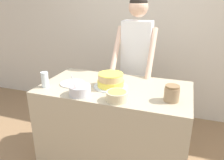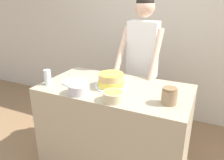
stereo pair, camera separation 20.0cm
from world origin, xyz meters
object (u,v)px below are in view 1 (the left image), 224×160
object	(u,v)px
ceramic_plate	(73,83)
cake	(111,81)
person_baker	(136,54)
stoneware_jar	(172,93)
drinking_glass	(45,80)
frosting_bowl_pink	(80,90)
frosting_bowl_yellow	(117,96)

from	to	relation	value
ceramic_plate	cake	bearing A→B (deg)	8.28
person_baker	stoneware_jar	xyz separation A→B (m)	(0.48, -0.79, -0.10)
cake	drinking_glass	bearing A→B (deg)	-160.30
frosting_bowl_pink	frosting_bowl_yellow	world-z (taller)	frosting_bowl_pink
cake	ceramic_plate	bearing A→B (deg)	-171.72
person_baker	frosting_bowl_yellow	bearing A→B (deg)	-86.22
frosting_bowl_pink	stoneware_jar	distance (m)	0.76
stoneware_jar	frosting_bowl_yellow	bearing A→B (deg)	-161.55
cake	ceramic_plate	world-z (taller)	cake
person_baker	cake	world-z (taller)	person_baker
cake	frosting_bowl_yellow	distance (m)	0.30
drinking_glass	ceramic_plate	size ratio (longest dim) A/B	0.62
frosting_bowl_pink	ceramic_plate	xyz separation A→B (m)	(-0.19, 0.21, -0.04)
person_baker	drinking_glass	size ratio (longest dim) A/B	12.22
person_baker	frosting_bowl_yellow	size ratio (longest dim) A/B	10.15
ceramic_plate	stoneware_jar	size ratio (longest dim) A/B	1.77
frosting_bowl_pink	stoneware_jar	world-z (taller)	frosting_bowl_pink
stoneware_jar	frosting_bowl_pink	bearing A→B (deg)	-169.84
person_baker	frosting_bowl_yellow	world-z (taller)	person_baker
frosting_bowl_yellow	ceramic_plate	xyz separation A→B (m)	(-0.52, 0.21, -0.04)
cake	ceramic_plate	xyz separation A→B (m)	(-0.37, -0.05, -0.06)
frosting_bowl_yellow	drinking_glass	world-z (taller)	drinking_glass
person_baker	cake	xyz separation A→B (m)	(-0.09, -0.66, -0.11)
cake	ceramic_plate	distance (m)	0.38
drinking_glass	frosting_bowl_yellow	bearing A→B (deg)	-4.64
frosting_bowl_yellow	ceramic_plate	distance (m)	0.56
cake	drinking_glass	xyz separation A→B (m)	(-0.58, -0.21, 0.01)
person_baker	stoneware_jar	distance (m)	0.93
frosting_bowl_pink	person_baker	bearing A→B (deg)	73.45
person_baker	frosting_bowl_yellow	xyz separation A→B (m)	(0.06, -0.93, -0.12)
frosting_bowl_yellow	ceramic_plate	bearing A→B (deg)	157.95
drinking_glass	cake	bearing A→B (deg)	19.70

